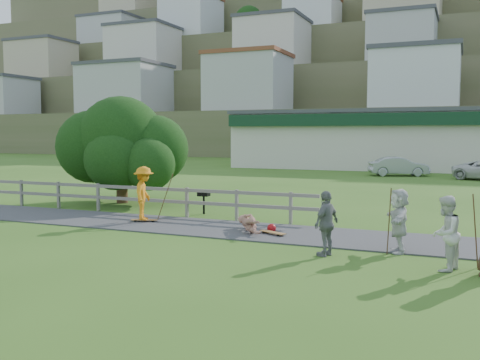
{
  "coord_description": "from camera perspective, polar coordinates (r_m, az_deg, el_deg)",
  "views": [
    {
      "loc": [
        7.39,
        -13.95,
        3.08
      ],
      "look_at": [
        0.67,
        2.0,
        1.57
      ],
      "focal_mm": 40.0,
      "sensor_mm": 36.0,
      "label": 1
    }
  ],
  "objects": [
    {
      "name": "ground",
      "position": [
        16.08,
        -5.01,
        -6.07
      ],
      "size": [
        260.0,
        260.0,
        0.0
      ],
      "primitive_type": "plane",
      "color": "#335C1A",
      "rests_on": "ground"
    },
    {
      "name": "path",
      "position": [
        17.4,
        -2.7,
        -5.15
      ],
      "size": [
        34.0,
        3.0,
        0.04
      ],
      "primitive_type": "cube",
      "color": "#3D3D40",
      "rests_on": "ground"
    },
    {
      "name": "fence",
      "position": [
        21.15,
        -11.94,
        -1.52
      ],
      "size": [
        15.05,
        0.1,
        1.1
      ],
      "color": "slate",
      "rests_on": "ground"
    },
    {
      "name": "strip_mall",
      "position": [
        49.01,
        18.91,
        4.14
      ],
      "size": [
        32.5,
        10.75,
        5.1
      ],
      "color": "beige",
      "rests_on": "ground"
    },
    {
      "name": "hillside",
      "position": [
        106.12,
        19.05,
        10.86
      ],
      "size": [
        220.0,
        67.0,
        47.5
      ],
      "color": "#545A35",
      "rests_on": "ground"
    },
    {
      "name": "skater_rider",
      "position": [
        18.72,
        -10.22,
        -1.7
      ],
      "size": [
        1.07,
        1.36,
        1.85
      ],
      "primitive_type": "imported",
      "rotation": [
        0.0,
        0.0,
        1.93
      ],
      "color": "orange",
      "rests_on": "ground"
    },
    {
      "name": "skater_fallen",
      "position": [
        16.57,
        1.02,
        -4.64
      ],
      "size": [
        1.6,
        1.32,
        0.62
      ],
      "primitive_type": "imported",
      "rotation": [
        0.0,
        0.0,
        0.63
      ],
      "color": "#A56F5B",
      "rests_on": "ground"
    },
    {
      "name": "spectator_a",
      "position": [
        12.86,
        21.07,
        -5.34
      ],
      "size": [
        0.86,
        0.98,
        1.7
      ],
      "primitive_type": "imported",
      "rotation": [
        0.0,
        0.0,
        4.4
      ],
      "color": "silver",
      "rests_on": "ground"
    },
    {
      "name": "spectator_b",
      "position": [
        13.63,
        9.21,
        -4.59
      ],
      "size": [
        0.69,
        1.05,
        1.65
      ],
      "primitive_type": "imported",
      "rotation": [
        0.0,
        0.0,
        4.39
      ],
      "color": "slate",
      "rests_on": "ground"
    },
    {
      "name": "spectator_d",
      "position": [
        14.41,
        16.57,
        -4.19
      ],
      "size": [
        0.81,
        1.62,
        1.67
      ],
      "primitive_type": "imported",
      "rotation": [
        0.0,
        0.0,
        4.92
      ],
      "color": "silver",
      "rests_on": "ground"
    },
    {
      "name": "car_silver",
      "position": [
        40.42,
        16.55,
        1.4
      ],
      "size": [
        4.44,
        2.78,
        1.38
      ],
      "primitive_type": "imported",
      "rotation": [
        0.0,
        0.0,
        1.91
      ],
      "color": "#96999D",
      "rests_on": "ground"
    },
    {
      "name": "tree",
      "position": [
        24.2,
        -12.53,
        2.34
      ],
      "size": [
        6.18,
        6.18,
        4.02
      ],
      "primitive_type": null,
      "color": "black",
      "rests_on": "ground"
    },
    {
      "name": "bbq",
      "position": [
        20.49,
        -3.88,
        -2.38
      ],
      "size": [
        0.43,
        0.33,
        0.91
      ],
      "primitive_type": null,
      "rotation": [
        0.0,
        0.0,
        0.03
      ],
      "color": "black",
      "rests_on": "ground"
    },
    {
      "name": "longboard_rider",
      "position": [
        18.84,
        -10.18,
        -4.35
      ],
      "size": [
        0.92,
        0.5,
        0.1
      ],
      "primitive_type": null,
      "rotation": [
        0.0,
        0.0,
        0.32
      ],
      "color": "#996232",
      "rests_on": "ground"
    },
    {
      "name": "longboard_fallen",
      "position": [
        16.25,
        3.52,
        -5.76
      ],
      "size": [
        0.94,
        0.61,
        0.1
      ],
      "primitive_type": null,
      "rotation": [
        0.0,
        0.0,
        -0.44
      ],
      "color": "#996232",
      "rests_on": "ground"
    },
    {
      "name": "helmet",
      "position": [
        16.72,
        3.39,
        -5.15
      ],
      "size": [
        0.28,
        0.28,
        0.28
      ],
      "primitive_type": "sphere",
      "color": "#9E0F12",
      "rests_on": "ground"
    },
    {
      "name": "pole_rider",
      "position": [
        18.74,
        -8.01,
        -1.7
      ],
      "size": [
        0.03,
        0.03,
        1.82
      ],
      "primitive_type": "cylinder",
      "color": "#533621",
      "rests_on": "ground"
    },
    {
      "name": "pole_spec_left",
      "position": [
        14.11,
        15.62,
        -4.27
      ],
      "size": [
        0.03,
        0.03,
        1.71
      ],
      "primitive_type": "cylinder",
      "color": "#533621",
      "rests_on": "ground"
    },
    {
      "name": "pole_spec_right",
      "position": [
        13.38,
        23.81,
        -5.0
      ],
      "size": [
        0.03,
        0.03,
        1.72
      ],
      "primitive_type": "cylinder",
      "color": "#533621",
      "rests_on": "ground"
    }
  ]
}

